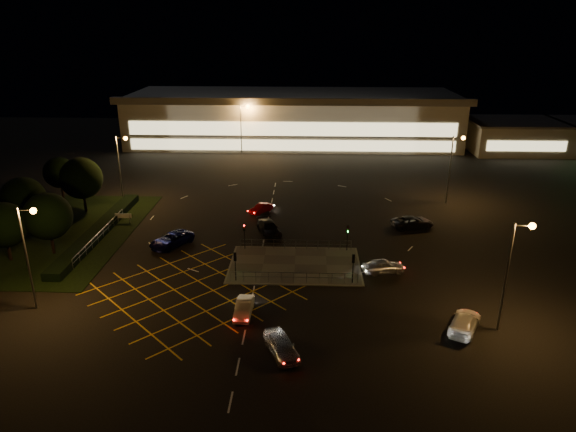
{
  "coord_description": "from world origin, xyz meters",
  "views": [
    {
      "loc": [
        3.17,
        -53.05,
        25.07
      ],
      "look_at": [
        0.86,
        8.11,
        2.0
      ],
      "focal_mm": 32.0,
      "sensor_mm": 36.0,
      "label": 1
    }
  ],
  "objects_px": {
    "car_near_silver": "(281,345)",
    "car_circ_red": "(261,208)",
    "car_far_dkgrey": "(269,228)",
    "car_east_grey": "(413,222)",
    "car_queue_white": "(244,308)",
    "car_approach_white": "(465,322)",
    "car_right_silver": "(383,266)",
    "car_left_blue": "(171,240)",
    "signal_se": "(353,263)",
    "signal_ne": "(348,232)",
    "signal_nw": "(244,231)",
    "signal_sw": "(235,261)"
  },
  "relations": [
    {
      "from": "signal_nw",
      "to": "signal_se",
      "type": "bearing_deg",
      "value": -33.65
    },
    {
      "from": "signal_ne",
      "to": "car_circ_red",
      "type": "relative_size",
      "value": 0.84
    },
    {
      "from": "signal_sw",
      "to": "car_approach_white",
      "type": "height_order",
      "value": "signal_sw"
    },
    {
      "from": "signal_ne",
      "to": "car_right_silver",
      "type": "xyz_separation_m",
      "value": [
        3.5,
        -5.39,
        -1.6
      ]
    },
    {
      "from": "signal_nw",
      "to": "car_circ_red",
      "type": "distance_m",
      "value": 12.83
    },
    {
      "from": "signal_sw",
      "to": "signal_se",
      "type": "height_order",
      "value": "same"
    },
    {
      "from": "car_left_blue",
      "to": "car_approach_white",
      "type": "xyz_separation_m",
      "value": [
        29.95,
        -16.92,
        -0.04
      ]
    },
    {
      "from": "car_queue_white",
      "to": "car_approach_white",
      "type": "distance_m",
      "value": 19.53
    },
    {
      "from": "car_right_silver",
      "to": "car_left_blue",
      "type": "bearing_deg",
      "value": 64.15
    },
    {
      "from": "car_far_dkgrey",
      "to": "car_east_grey",
      "type": "xyz_separation_m",
      "value": [
        18.58,
        2.81,
        -0.02
      ]
    },
    {
      "from": "car_queue_white",
      "to": "car_right_silver",
      "type": "bearing_deg",
      "value": 34.42
    },
    {
      "from": "signal_nw",
      "to": "car_queue_white",
      "type": "relative_size",
      "value": 0.77
    },
    {
      "from": "car_queue_white",
      "to": "car_east_grey",
      "type": "xyz_separation_m",
      "value": [
        19.46,
        22.12,
        0.08
      ]
    },
    {
      "from": "car_circ_red",
      "to": "signal_sw",
      "type": "bearing_deg",
      "value": -55.3
    },
    {
      "from": "car_near_silver",
      "to": "car_approach_white",
      "type": "relative_size",
      "value": 0.9
    },
    {
      "from": "car_approach_white",
      "to": "car_right_silver",
      "type": "bearing_deg",
      "value": -35.21
    },
    {
      "from": "car_near_silver",
      "to": "car_right_silver",
      "type": "distance_m",
      "value": 17.96
    },
    {
      "from": "car_near_silver",
      "to": "car_circ_red",
      "type": "xyz_separation_m",
      "value": [
        -4.51,
        32.87,
        -0.17
      ]
    },
    {
      "from": "car_left_blue",
      "to": "signal_se",
      "type": "bearing_deg",
      "value": 10.33
    },
    {
      "from": "signal_sw",
      "to": "car_east_grey",
      "type": "distance_m",
      "value": 26.34
    },
    {
      "from": "signal_sw",
      "to": "car_left_blue",
      "type": "bearing_deg",
      "value": -44.57
    },
    {
      "from": "car_far_dkgrey",
      "to": "signal_sw",
      "type": "bearing_deg",
      "value": -120.42
    },
    {
      "from": "signal_sw",
      "to": "car_circ_red",
      "type": "height_order",
      "value": "signal_sw"
    },
    {
      "from": "car_east_grey",
      "to": "signal_se",
      "type": "bearing_deg",
      "value": 135.61
    },
    {
      "from": "signal_nw",
      "to": "car_circ_red",
      "type": "bearing_deg",
      "value": 86.35
    },
    {
      "from": "signal_sw",
      "to": "car_right_silver",
      "type": "height_order",
      "value": "signal_sw"
    },
    {
      "from": "car_far_dkgrey",
      "to": "car_east_grey",
      "type": "bearing_deg",
      "value": -10.99
    },
    {
      "from": "car_left_blue",
      "to": "car_right_silver",
      "type": "bearing_deg",
      "value": 18.88
    },
    {
      "from": "car_left_blue",
      "to": "car_right_silver",
      "type": "relative_size",
      "value": 1.27
    },
    {
      "from": "signal_sw",
      "to": "car_circ_red",
      "type": "xyz_separation_m",
      "value": [
        0.81,
        20.67,
        -1.75
      ]
    },
    {
      "from": "signal_nw",
      "to": "signal_ne",
      "type": "xyz_separation_m",
      "value": [
        12.0,
        0.0,
        0.0
      ]
    },
    {
      "from": "car_far_dkgrey",
      "to": "signal_se",
      "type": "bearing_deg",
      "value": -73.22
    },
    {
      "from": "car_east_grey",
      "to": "car_near_silver",
      "type": "bearing_deg",
      "value": 136.15
    },
    {
      "from": "car_near_silver",
      "to": "signal_ne",
      "type": "bearing_deg",
      "value": 48.12
    },
    {
      "from": "car_near_silver",
      "to": "car_approach_white",
      "type": "xyz_separation_m",
      "value": [
        15.72,
        4.06,
        -0.05
      ]
    },
    {
      "from": "car_left_blue",
      "to": "car_approach_white",
      "type": "bearing_deg",
      "value": 3.63
    },
    {
      "from": "car_queue_white",
      "to": "car_far_dkgrey",
      "type": "height_order",
      "value": "car_far_dkgrey"
    },
    {
      "from": "signal_sw",
      "to": "car_near_silver",
      "type": "bearing_deg",
      "value": 113.55
    },
    {
      "from": "signal_nw",
      "to": "car_east_grey",
      "type": "height_order",
      "value": "signal_nw"
    },
    {
      "from": "signal_ne",
      "to": "car_far_dkgrey",
      "type": "xyz_separation_m",
      "value": [
        -9.52,
        4.95,
        -1.59
      ]
    },
    {
      "from": "car_approach_white",
      "to": "car_far_dkgrey",
      "type": "bearing_deg",
      "value": -21.15
    },
    {
      "from": "signal_nw",
      "to": "signal_ne",
      "type": "distance_m",
      "value": 12.0
    },
    {
      "from": "car_far_dkgrey",
      "to": "signal_nw",
      "type": "bearing_deg",
      "value": -136.17
    },
    {
      "from": "signal_ne",
      "to": "signal_nw",
      "type": "bearing_deg",
      "value": 180.0
    },
    {
      "from": "signal_se",
      "to": "car_queue_white",
      "type": "xyz_separation_m",
      "value": [
        -10.4,
        -6.38,
        -1.69
      ]
    },
    {
      "from": "car_queue_white",
      "to": "car_near_silver",
      "type": "bearing_deg",
      "value": -55.82
    },
    {
      "from": "car_near_silver",
      "to": "car_circ_red",
      "type": "bearing_deg",
      "value": 74.24
    },
    {
      "from": "car_near_silver",
      "to": "car_circ_red",
      "type": "height_order",
      "value": "car_near_silver"
    },
    {
      "from": "car_far_dkgrey",
      "to": "car_approach_white",
      "type": "bearing_deg",
      "value": -68.21
    },
    {
      "from": "signal_sw",
      "to": "car_queue_white",
      "type": "height_order",
      "value": "signal_sw"
    }
  ]
}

